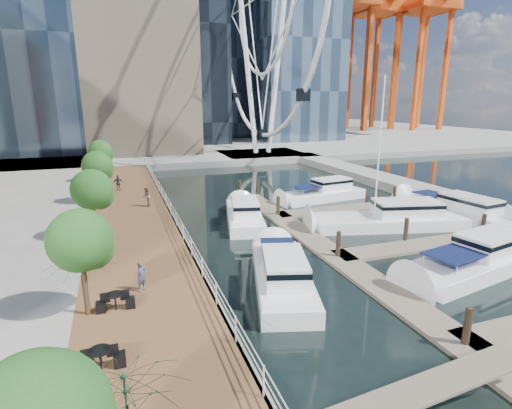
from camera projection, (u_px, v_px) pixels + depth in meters
name	position (u px, v px, depth m)	size (l,w,h in m)	color
ground	(372.00, 335.00, 17.10)	(520.00, 520.00, 0.00)	black
boardwalk	(135.00, 237.00, 27.81)	(6.00, 60.00, 1.00)	brown
seawall	(178.00, 233.00, 28.76)	(0.25, 60.00, 1.00)	#595954
land_far	(152.00, 135.00, 110.14)	(200.00, 114.00, 1.00)	gray
breakwater	(421.00, 192.00, 41.63)	(4.00, 60.00, 1.00)	gray
pier	(262.00, 156.00, 68.94)	(14.00, 12.00, 1.00)	gray
railing	(176.00, 219.00, 28.47)	(0.10, 60.00, 1.05)	white
floating_docks	(384.00, 233.00, 28.64)	(16.00, 34.00, 2.60)	#6D6051
port_cranes	(379.00, 66.00, 121.01)	(40.00, 52.00, 38.00)	#D84C14
street_trees	(92.00, 190.00, 25.17)	(2.60, 42.60, 4.60)	#3F2B1C
cafe_tables	(113.00, 397.00, 11.61)	(2.50, 13.70, 0.74)	black
yacht_foreground	(476.00, 271.00, 23.55)	(3.12, 11.65, 2.15)	white
pedestrian_near	(142.00, 276.00, 18.77)	(0.54, 0.35, 1.47)	#484A60
pedestrian_mid	(146.00, 197.00, 33.68)	(0.83, 0.65, 1.72)	#7B5E55
pedestrian_far	(118.00, 183.00, 39.65)	(0.94, 0.39, 1.60)	#2F343A
moored_yachts	(382.00, 232.00, 30.57)	(23.98, 36.52, 11.50)	white
cafe_seating	(105.00, 369.00, 11.38)	(5.18, 12.82, 2.73)	#0F3715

